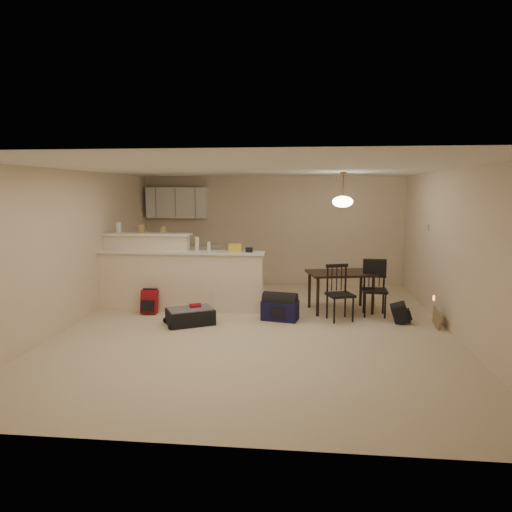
# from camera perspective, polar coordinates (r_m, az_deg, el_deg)

# --- Properties ---
(room) EXTENTS (7.00, 7.02, 2.50)m
(room) POSITION_cam_1_polar(r_m,az_deg,el_deg) (7.17, 0.23, 0.78)
(room) COLOR beige
(room) RESTS_ON ground
(breakfast_bar) EXTENTS (3.08, 0.58, 1.39)m
(breakfast_bar) POSITION_cam_1_polar(r_m,az_deg,el_deg) (8.57, -10.92, -2.50)
(breakfast_bar) COLOR #F3E0C4
(breakfast_bar) RESTS_ON ground
(upper_cabinets) EXTENTS (1.40, 0.34, 0.70)m
(upper_cabinets) POSITION_cam_1_polar(r_m,az_deg,el_deg) (10.80, -9.79, 6.59)
(upper_cabinets) COLOR white
(upper_cabinets) RESTS_ON room
(kitchen_counter) EXTENTS (1.80, 0.60, 0.90)m
(kitchen_counter) POSITION_cam_1_polar(r_m,az_deg,el_deg) (10.75, -8.76, -1.15)
(kitchen_counter) COLOR white
(kitchen_counter) RESTS_ON ground
(thermostat) EXTENTS (0.02, 0.12, 0.12)m
(thermostat) POSITION_cam_1_polar(r_m,az_deg,el_deg) (8.95, 20.67, 3.33)
(thermostat) COLOR beige
(thermostat) RESTS_ON room
(jar) EXTENTS (0.10, 0.10, 0.20)m
(jar) POSITION_cam_1_polar(r_m,az_deg,el_deg) (8.91, -16.82, 3.42)
(jar) COLOR silver
(jar) RESTS_ON breakfast_bar
(cereal_box) EXTENTS (0.10, 0.07, 0.16)m
(cereal_box) POSITION_cam_1_polar(r_m,az_deg,el_deg) (8.75, -14.09, 3.32)
(cereal_box) COLOR #997C4F
(cereal_box) RESTS_ON breakfast_bar
(small_box) EXTENTS (0.08, 0.06, 0.12)m
(small_box) POSITION_cam_1_polar(r_m,az_deg,el_deg) (8.62, -11.46, 3.19)
(small_box) COLOR #997C4F
(small_box) RESTS_ON breakfast_bar
(bottle_a) EXTENTS (0.07, 0.07, 0.26)m
(bottle_a) POSITION_cam_1_polar(r_m,az_deg,el_deg) (8.25, -7.37, 1.47)
(bottle_a) COLOR silver
(bottle_a) RESTS_ON breakfast_bar
(bottle_b) EXTENTS (0.06, 0.06, 0.18)m
(bottle_b) POSITION_cam_1_polar(r_m,az_deg,el_deg) (8.21, -5.92, 1.18)
(bottle_b) COLOR silver
(bottle_b) RESTS_ON breakfast_bar
(bag_lump) EXTENTS (0.22, 0.18, 0.14)m
(bag_lump) POSITION_cam_1_polar(r_m,az_deg,el_deg) (8.13, -2.61, 1.01)
(bag_lump) COLOR #997C4F
(bag_lump) RESTS_ON breakfast_bar
(pouch) EXTENTS (0.12, 0.10, 0.08)m
(pouch) POSITION_cam_1_polar(r_m,az_deg,el_deg) (8.10, -0.86, 0.77)
(pouch) COLOR #997C4F
(pouch) RESTS_ON breakfast_bar
(dining_table) EXTENTS (1.29, 1.00, 0.72)m
(dining_table) POSITION_cam_1_polar(r_m,az_deg,el_deg) (8.38, 10.54, -2.57)
(dining_table) COLOR black
(dining_table) RESTS_ON ground
(pendant_lamp) EXTENTS (0.36, 0.36, 0.62)m
(pendant_lamp) POSITION_cam_1_polar(r_m,az_deg,el_deg) (8.24, 10.78, 6.75)
(pendant_lamp) COLOR brown
(pendant_lamp) RESTS_ON room
(dining_chair_near) EXTENTS (0.51, 0.50, 0.94)m
(dining_chair_near) POSITION_cam_1_polar(r_m,az_deg,el_deg) (7.80, 10.48, -4.59)
(dining_chair_near) COLOR black
(dining_chair_near) RESTS_ON ground
(dining_chair_far) EXTENTS (0.44, 0.42, 0.95)m
(dining_chair_far) POSITION_cam_1_polar(r_m,az_deg,el_deg) (8.22, 14.62, -4.00)
(dining_chair_far) COLOR black
(dining_chair_far) RESTS_ON ground
(suitcase) EXTENTS (0.88, 0.77, 0.25)m
(suitcase) POSITION_cam_1_polar(r_m,az_deg,el_deg) (7.61, -8.21, -7.52)
(suitcase) COLOR black
(suitcase) RESTS_ON ground
(red_backpack) EXTENTS (0.28, 0.18, 0.42)m
(red_backpack) POSITION_cam_1_polar(r_m,az_deg,el_deg) (8.38, -13.18, -5.60)
(red_backpack) COLOR maroon
(red_backpack) RESTS_ON ground
(navy_duffel) EXTENTS (0.65, 0.44, 0.33)m
(navy_duffel) POSITION_cam_1_polar(r_m,az_deg,el_deg) (7.78, 3.02, -6.80)
(navy_duffel) COLOR #13133C
(navy_duffel) RESTS_ON ground
(black_daypack) EXTENTS (0.29, 0.38, 0.31)m
(black_daypack) POSITION_cam_1_polar(r_m,az_deg,el_deg) (8.01, 17.56, -6.83)
(black_daypack) COLOR black
(black_daypack) RESTS_ON ground
(cardboard_sheet) EXTENTS (0.03, 0.39, 0.30)m
(cardboard_sheet) POSITION_cam_1_polar(r_m,az_deg,el_deg) (7.90, 21.63, -7.26)
(cardboard_sheet) COLOR #997C4F
(cardboard_sheet) RESTS_ON ground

